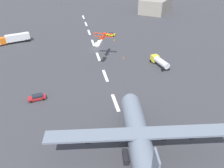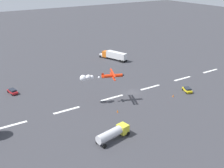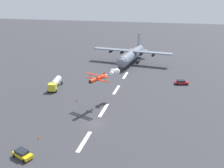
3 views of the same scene
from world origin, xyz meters
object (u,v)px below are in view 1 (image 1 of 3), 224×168
at_px(cargo_transport_plane, 138,136).
at_px(semi_truck_orange, 14,38).
at_px(stunt_biplane_red, 100,40).
at_px(followme_car_yellow, 37,97).
at_px(traffic_cone_near, 114,40).
at_px(traffic_cone_far, 124,58).
at_px(airport_staff_sedan, 111,34).
at_px(fuel_tanker_truck, 160,61).

distance_m(cargo_transport_plane, semi_truck_orange, 77.55).
xyz_separation_m(cargo_transport_plane, stunt_biplane_red, (-42.31, -0.73, 4.64)).
height_order(followme_car_yellow, traffic_cone_near, followme_car_yellow).
bearing_deg(followme_car_yellow, stunt_biplane_red, 134.68).
height_order(stunt_biplane_red, followme_car_yellow, stunt_biplane_red).
height_order(stunt_biplane_red, traffic_cone_far, stunt_biplane_red).
xyz_separation_m(semi_truck_orange, airport_staff_sedan, (-1.29, 42.52, -1.31)).
bearing_deg(followme_car_yellow, fuel_tanker_truck, 108.62).
distance_m(fuel_tanker_truck, traffic_cone_far, 13.53).
relative_size(stunt_biplane_red, followme_car_yellow, 2.62).
xyz_separation_m(fuel_tanker_truck, followme_car_yellow, (13.35, -39.62, -0.93)).
bearing_deg(semi_truck_orange, traffic_cone_near, 82.94).
xyz_separation_m(cargo_transport_plane, traffic_cone_near, (-64.39, 8.79, -3.19)).
height_order(semi_truck_orange, traffic_cone_far, semi_truck_orange).
bearing_deg(fuel_tanker_truck, followme_car_yellow, -71.38).
height_order(semi_truck_orange, traffic_cone_near, semi_truck_orange).
relative_size(stunt_biplane_red, traffic_cone_near, 16.66).
bearing_deg(stunt_biplane_red, traffic_cone_near, 156.68).
relative_size(cargo_transport_plane, traffic_cone_far, 46.61).
xyz_separation_m(stunt_biplane_red, airport_staff_sedan, (-28.67, 9.24, -7.39)).
distance_m(stunt_biplane_red, fuel_tanker_truck, 21.46).
height_order(cargo_transport_plane, fuel_tanker_truck, cargo_transport_plane).
xyz_separation_m(fuel_tanker_truck, airport_staff_sedan, (-35.38, -10.08, -0.93)).
relative_size(stunt_biplane_red, traffic_cone_far, 16.66).
xyz_separation_m(stunt_biplane_red, traffic_cone_near, (-22.08, 9.52, -7.83)).
bearing_deg(traffic_cone_near, cargo_transport_plane, -7.77).
height_order(stunt_biplane_red, semi_truck_orange, stunt_biplane_red).
xyz_separation_m(airport_staff_sedan, traffic_cone_far, (27.10, -0.52, -0.44)).
bearing_deg(semi_truck_orange, followme_car_yellow, 15.31).
distance_m(stunt_biplane_red, traffic_cone_near, 25.28).
distance_m(semi_truck_orange, traffic_cone_near, 43.15).
distance_m(cargo_transport_plane, stunt_biplane_red, 42.57).
height_order(cargo_transport_plane, followme_car_yellow, cargo_transport_plane).
height_order(cargo_transport_plane, traffic_cone_far, cargo_transport_plane).
bearing_deg(traffic_cone_far, stunt_biplane_red, -79.83).
height_order(followme_car_yellow, traffic_cone_far, followme_car_yellow).
bearing_deg(traffic_cone_far, followme_car_yellow, -53.29).
bearing_deg(cargo_transport_plane, semi_truck_orange, -153.99).
relative_size(airport_staff_sedan, traffic_cone_near, 5.92).
xyz_separation_m(semi_truck_orange, followme_car_yellow, (47.44, 12.99, -1.30)).
height_order(followme_car_yellow, airport_staff_sedan, same).
relative_size(semi_truck_orange, followme_car_yellow, 2.92).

